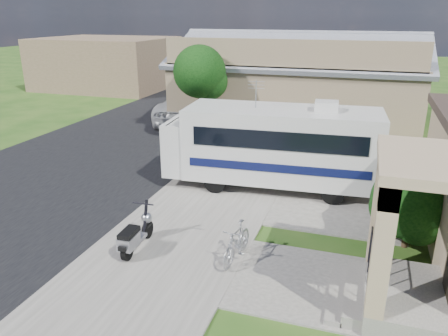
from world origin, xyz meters
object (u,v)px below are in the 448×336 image
(shrub, at_px, (414,198))
(bicycle, at_px, (237,244))
(motorhome, at_px, (274,144))
(scooter, at_px, (135,235))
(garden_hose, at_px, (359,272))
(pickup_truck, at_px, (191,105))
(van, at_px, (223,88))

(shrub, distance_m, bicycle, 4.75)
(motorhome, xyz_separation_m, scooter, (-2.40, -5.52, -1.11))
(garden_hose, bearing_deg, pickup_truck, 125.99)
(bicycle, distance_m, van, 22.15)
(shrub, distance_m, pickup_truck, 15.91)
(scooter, height_order, bicycle, scooter)
(pickup_truck, bearing_deg, garden_hose, 116.87)
(motorhome, xyz_separation_m, van, (-7.08, 15.79, -0.82))
(shrub, distance_m, van, 21.95)
(motorhome, bearing_deg, garden_hose, -61.05)
(pickup_truck, relative_size, garden_hose, 15.25)
(shrub, xyz_separation_m, bicycle, (-4.12, -2.17, -0.93))
(van, distance_m, garden_hose, 23.02)
(motorhome, distance_m, garden_hose, 5.96)
(scooter, bearing_deg, garden_hose, 4.56)
(motorhome, distance_m, bicycle, 5.25)
(pickup_truck, distance_m, garden_hose, 16.60)
(shrub, bearing_deg, bicycle, -152.20)
(scooter, distance_m, pickup_truck, 14.73)
(bicycle, bearing_deg, shrub, 34.16)
(motorhome, xyz_separation_m, garden_hose, (3.15, -4.83, -1.51))
(bicycle, height_order, pickup_truck, pickup_truck)
(scooter, bearing_deg, shrub, 18.28)
(pickup_truck, height_order, van, pickup_truck)
(pickup_truck, height_order, garden_hose, pickup_truck)
(van, bearing_deg, motorhome, -58.26)
(motorhome, distance_m, shrub, 5.25)
(scooter, xyz_separation_m, van, (-4.67, 21.31, 0.29))
(scooter, bearing_deg, motorhome, 63.90)
(motorhome, distance_m, van, 17.32)
(motorhome, xyz_separation_m, pickup_truck, (-6.60, 8.59, -0.71))
(motorhome, height_order, scooter, motorhome)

